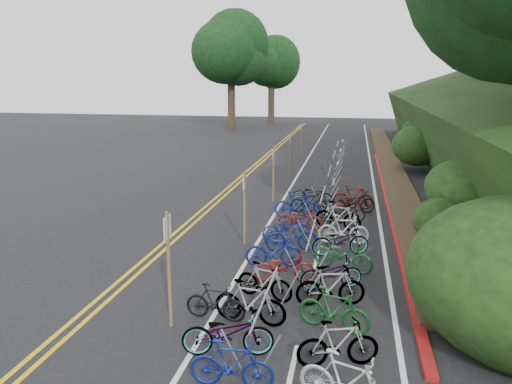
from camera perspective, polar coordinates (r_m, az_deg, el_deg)
ground at (r=12.69m, az=-9.02°, el=-12.93°), size 120.00×120.00×0.00m
road_markings at (r=21.77m, az=1.68°, el=-1.67°), size 7.47×80.00×0.01m
red_curb at (r=23.38m, az=14.81°, el=-0.96°), size 0.25×28.00×0.10m
bike_rack_front at (r=10.66m, az=1.09°, el=-13.09°), size 1.11×3.23×1.11m
bike_racks_rest at (r=24.16m, az=8.39°, el=1.74°), size 1.14×23.00×1.17m
signpost_near at (r=11.26m, az=-9.94°, el=-7.93°), size 0.08×0.40×2.69m
signposts_rest at (r=25.25m, az=3.09°, el=3.68°), size 0.08×18.40×2.50m
bike_front at (r=11.85m, az=-4.66°, el=-12.41°), size 0.56×1.50×0.88m
bike_valet at (r=15.60m, az=6.68°, el=-5.89°), size 3.52×15.63×1.09m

